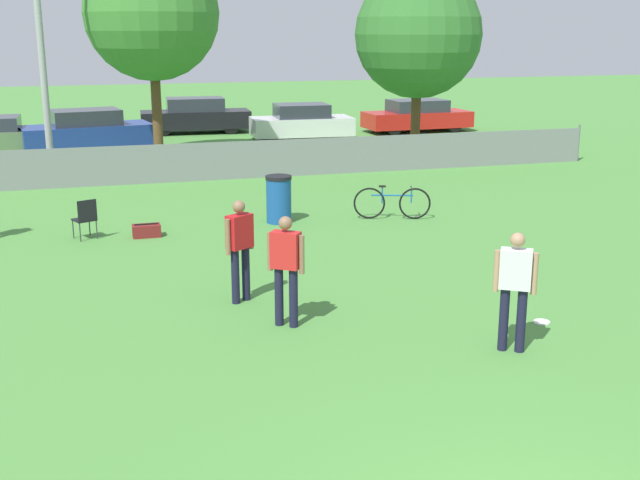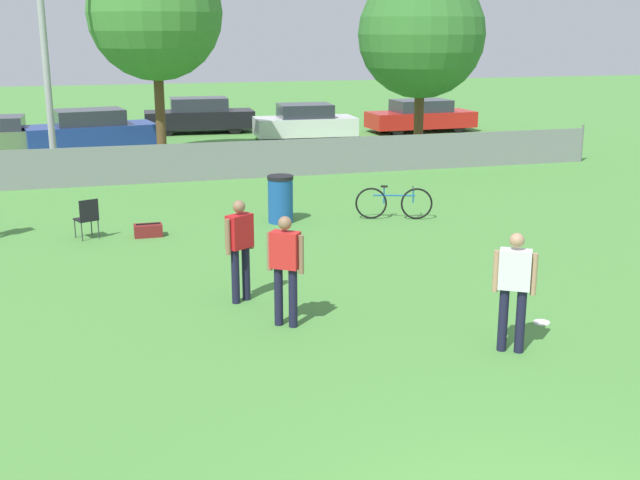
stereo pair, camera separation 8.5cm
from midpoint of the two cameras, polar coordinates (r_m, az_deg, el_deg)
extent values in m
cube|color=gray|center=(23.38, -7.69, 5.56)|extent=(24.47, 0.03, 1.10)
cylinder|color=slate|center=(27.86, 18.21, 6.56)|extent=(0.07, 0.07, 1.21)
cylinder|color=#9E9EA3|center=(24.81, -19.13, 15.33)|extent=(0.20, 0.20, 9.64)
cylinder|color=brown|center=(26.97, -11.21, 8.82)|extent=(0.32, 0.32, 3.14)
sphere|color=#3D7F33|center=(26.83, -11.56, 15.56)|extent=(4.27, 4.27, 4.27)
cylinder|color=brown|center=(27.32, 7.12, 8.41)|extent=(0.32, 0.32, 2.51)
sphere|color=#33702D|center=(27.15, 7.31, 14.32)|extent=(4.15, 4.15, 4.15)
cylinder|color=#191933|center=(11.87, -2.76, -4.01)|extent=(0.13, 0.13, 0.90)
cylinder|color=#191933|center=(11.78, -1.73, -4.14)|extent=(0.13, 0.13, 0.90)
cube|color=red|center=(11.61, -2.28, -0.71)|extent=(0.47, 0.43, 0.54)
sphere|color=#8C664C|center=(11.51, -2.30, 1.21)|extent=(0.20, 0.20, 0.20)
cylinder|color=#8C664C|center=(11.72, -3.40, -0.81)|extent=(0.08, 0.08, 0.57)
cylinder|color=#8C664C|center=(11.53, -1.14, -1.04)|extent=(0.08, 0.08, 0.57)
cylinder|color=#191933|center=(12.84, -5.84, -2.59)|extent=(0.13, 0.13, 0.90)
cylinder|color=#191933|center=(12.99, -5.10, -2.36)|extent=(0.13, 0.13, 0.90)
cube|color=red|center=(12.72, -5.55, 0.62)|extent=(0.47, 0.41, 0.54)
sphere|color=#8C664C|center=(12.63, -5.59, 2.38)|extent=(0.20, 0.20, 0.20)
cylinder|color=#8C664C|center=(12.57, -6.37, 0.21)|extent=(0.08, 0.08, 0.57)
cylinder|color=#8C664C|center=(12.90, -4.74, 0.63)|extent=(0.08, 0.08, 0.57)
cylinder|color=#191933|center=(11.23, 13.10, -5.52)|extent=(0.13, 0.13, 0.90)
cylinder|color=#191933|center=(11.22, 14.28, -5.61)|extent=(0.13, 0.13, 0.90)
cube|color=silver|center=(11.00, 13.92, -2.05)|extent=(0.47, 0.41, 0.54)
sphere|color=tan|center=(10.89, 14.05, -0.03)|extent=(0.20, 0.20, 0.20)
cylinder|color=tan|center=(11.02, 12.61, -2.17)|extent=(0.08, 0.08, 0.57)
cylinder|color=tan|center=(11.00, 15.20, -2.36)|extent=(0.08, 0.08, 0.57)
cylinder|color=white|center=(12.51, 15.68, -5.67)|extent=(0.24, 0.24, 0.03)
torus|color=white|center=(12.51, 15.68, -5.66)|extent=(0.25, 0.25, 0.03)
cylinder|color=#333338|center=(17.71, -15.81, 0.95)|extent=(0.02, 0.02, 0.39)
cylinder|color=#333338|center=(17.58, -16.89, 0.77)|extent=(0.02, 0.02, 0.39)
cylinder|color=#333338|center=(17.38, -15.34, 0.73)|extent=(0.02, 0.02, 0.39)
cylinder|color=#333338|center=(17.25, -16.44, 0.54)|extent=(0.02, 0.02, 0.39)
cube|color=black|center=(17.43, -16.17, 1.42)|extent=(0.54, 0.54, 0.03)
cube|color=black|center=(17.20, -15.97, 2.06)|extent=(0.39, 0.18, 0.43)
torus|color=black|center=(18.51, 3.79, 2.62)|extent=(0.71, 0.27, 0.73)
torus|color=black|center=(18.56, 7.02, 2.58)|extent=(0.71, 0.27, 0.73)
cylinder|color=#195999|center=(18.49, 5.42, 3.17)|extent=(0.92, 0.34, 0.04)
cylinder|color=#195999|center=(18.48, 4.70, 3.18)|extent=(0.03, 0.03, 0.38)
cylinder|color=#195999|center=(18.52, 6.78, 3.15)|extent=(0.03, 0.03, 0.34)
cube|color=black|center=(18.44, 4.72, 3.82)|extent=(0.17, 0.11, 0.04)
cylinder|color=black|center=(18.48, 6.79, 3.68)|extent=(0.16, 0.43, 0.03)
cylinder|color=#194C99|center=(18.12, -2.69, 2.80)|extent=(0.56, 0.56, 0.99)
cylinder|color=black|center=(18.02, -2.71, 4.47)|extent=(0.59, 0.59, 0.08)
cube|color=maroon|center=(17.32, -11.98, 0.67)|extent=(0.58, 0.32, 0.26)
cube|color=black|center=(17.29, -12.01, 1.14)|extent=(0.49, 0.04, 0.02)
cylinder|color=black|center=(31.18, -19.65, 6.70)|extent=(0.63, 0.20, 0.62)
cylinder|color=black|center=(29.59, -19.90, 6.28)|extent=(0.63, 0.20, 0.62)
cylinder|color=black|center=(31.29, -13.62, 7.16)|extent=(0.63, 0.28, 0.61)
cylinder|color=black|center=(29.71, -12.94, 6.81)|extent=(0.63, 0.28, 0.61)
cylinder|color=black|center=(30.84, -18.71, 6.69)|extent=(0.63, 0.28, 0.61)
cylinder|color=black|center=(29.24, -18.30, 6.32)|extent=(0.63, 0.28, 0.61)
cube|color=navy|center=(30.21, -15.92, 7.20)|extent=(4.74, 2.57, 0.73)
cube|color=#2D333D|center=(30.14, -16.00, 8.40)|extent=(2.58, 1.99, 0.55)
cylinder|color=black|center=(35.09, -6.30, 8.33)|extent=(0.68, 0.22, 0.67)
cylinder|color=black|center=(33.68, -6.01, 8.07)|extent=(0.68, 0.22, 0.67)
cylinder|color=black|center=(34.89, -10.88, 8.12)|extent=(0.68, 0.22, 0.67)
cylinder|color=black|center=(33.46, -10.78, 7.85)|extent=(0.68, 0.22, 0.67)
cube|color=black|center=(34.23, -8.50, 8.49)|extent=(4.56, 1.90, 0.71)
cube|color=#2D333D|center=(34.16, -8.54, 9.53)|extent=(2.40, 1.58, 0.54)
cylinder|color=black|center=(32.81, 0.81, 7.92)|extent=(0.62, 0.21, 0.62)
cylinder|color=black|center=(31.32, 1.50, 7.59)|extent=(0.62, 0.21, 0.62)
cylinder|color=black|center=(32.31, -3.41, 7.79)|extent=(0.62, 0.21, 0.62)
cylinder|color=black|center=(30.80, -2.91, 7.45)|extent=(0.62, 0.21, 0.62)
cube|color=white|center=(31.76, -0.99, 8.10)|extent=(3.99, 1.95, 0.69)
cube|color=#2D333D|center=(31.69, -1.00, 9.18)|extent=(2.11, 1.65, 0.52)
cylinder|color=black|center=(35.82, 8.75, 8.34)|extent=(0.62, 0.21, 0.62)
cylinder|color=black|center=(34.50, 9.89, 8.05)|extent=(0.62, 0.21, 0.62)
cylinder|color=black|center=(34.65, 4.59, 8.25)|extent=(0.62, 0.21, 0.62)
cylinder|color=black|center=(33.28, 5.61, 7.95)|extent=(0.62, 0.21, 0.62)
cube|color=red|center=(34.51, 7.25, 8.51)|extent=(4.56, 1.92, 0.66)
cube|color=#2D333D|center=(34.46, 7.28, 9.46)|extent=(2.40, 1.62, 0.49)
camera|label=1|loc=(0.04, -89.81, 0.05)|focal=45.00mm
camera|label=2|loc=(0.04, 90.19, -0.05)|focal=45.00mm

